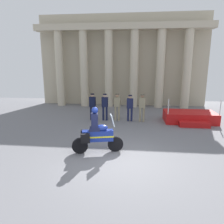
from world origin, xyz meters
TOP-DOWN VIEW (x-y plane):
  - ground_plane at (0.00, 0.00)m, footprint 28.00×28.00m
  - colonnade_backdrop at (-0.66, 11.00)m, footprint 14.38×1.54m
  - reviewing_stand at (3.95, 5.92)m, footprint 3.09×2.25m
  - officer_in_row_0 at (-2.19, 5.77)m, footprint 0.41×0.27m
  - officer_in_row_1 at (-1.39, 5.79)m, footprint 0.41×0.27m
  - officer_in_row_2 at (-0.60, 5.83)m, footprint 0.41×0.27m
  - officer_in_row_3 at (0.21, 5.77)m, footprint 0.41×0.27m
  - officer_in_row_4 at (0.96, 5.72)m, footprint 0.41×0.27m
  - motorcycle_with_rider at (-1.04, 0.76)m, footprint 2.06×0.85m

SIDE VIEW (x-z plane):
  - ground_plane at x=0.00m, z-range 0.00..0.00m
  - reviewing_stand at x=3.95m, z-range -0.46..1.09m
  - motorcycle_with_rider at x=-1.04m, z-range -0.16..1.74m
  - officer_in_row_3 at x=0.21m, z-range 0.15..1.82m
  - officer_in_row_1 at x=-1.39m, z-range 0.16..1.88m
  - officer_in_row_0 at x=-2.19m, z-range 0.16..1.88m
  - officer_in_row_2 at x=-0.60m, z-range 0.16..1.89m
  - officer_in_row_4 at x=0.96m, z-range 0.16..1.91m
  - colonnade_backdrop at x=-0.66m, z-range 0.07..7.76m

